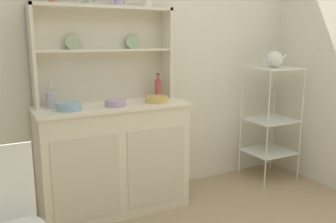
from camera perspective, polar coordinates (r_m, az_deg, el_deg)
The scene contains 13 objects.
wall_back at distance 3.03m, azimuth -5.24°, elevation 9.62°, with size 3.84×0.05×2.50m, color silver.
hutch_cabinet at distance 2.83m, azimuth -8.70°, elevation -7.25°, with size 1.16×0.45×0.86m.
hutch_shelf_unit at distance 2.84m, azimuth -10.34°, elevation 10.19°, with size 1.09×0.18×0.74m.
bakers_rack at distance 3.53m, azimuth 16.29°, elevation -0.13°, with size 0.44×0.39×1.09m.
wire_chair at distance 1.94m, azimuth -24.83°, elevation -15.08°, with size 0.36×0.36×0.85m.
cup_lilac_2 at distance 2.85m, azimuth -8.02°, elevation 17.34°, with size 0.09×0.07×0.09m.
cup_cream_3 at distance 2.94m, azimuth -3.36°, elevation 17.21°, with size 0.09×0.07×0.08m.
bowl_mixing_large at distance 2.56m, azimuth -15.66°, elevation 0.81°, with size 0.17×0.17×0.06m, color #8EB2D1.
bowl_floral_medium at distance 2.65m, azimuth -8.47°, elevation 1.36°, with size 0.16×0.16×0.05m, color #B79ECC.
bowl_cream_small at distance 2.78m, azimuth -1.85°, elevation 1.97°, with size 0.18×0.18×0.05m, color #DBB760.
jam_bottle at distance 2.95m, azimuth -1.63°, elevation 3.77°, with size 0.05×0.05×0.21m.
utensil_jar at distance 2.69m, azimuth -18.26°, elevation 1.83°, with size 0.08×0.08×0.24m.
porcelain_teapot at distance 3.47m, azimuth 16.75°, elevation 8.09°, with size 0.25×0.16×0.18m.
Camera 1 is at (-1.16, -1.18, 1.36)m, focal length 37.82 mm.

